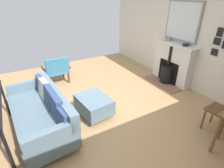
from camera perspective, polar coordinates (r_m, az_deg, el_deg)
ground_plane at (r=3.86m, az=-5.95°, el=-8.50°), size 5.31×6.26×0.01m
wall_left at (r=4.89m, az=23.82°, el=15.22°), size 0.12×6.26×2.79m
fireplace at (r=5.08m, az=18.63°, el=5.71°), size 0.63×1.25×1.09m
mirror_over_mantel at (r=4.90m, az=21.87°, el=18.34°), size 0.04×0.98×0.94m
mantel_bowl_near at (r=5.12m, az=17.55°, el=13.56°), size 0.16×0.16×0.05m
mantel_bowl_far at (r=4.75m, az=22.76°, el=11.63°), size 0.16×0.16×0.05m
sofa at (r=3.45m, az=-21.59°, el=-8.42°), size 0.94×1.90×0.79m
ottoman at (r=3.60m, az=-5.86°, el=-6.60°), size 0.63×0.78×0.41m
armchair_accent at (r=5.01m, az=-17.50°, el=4.74°), size 0.69×0.60×0.76m
photo_gallery_row at (r=4.39m, az=31.81°, el=11.75°), size 0.02×0.34×0.59m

